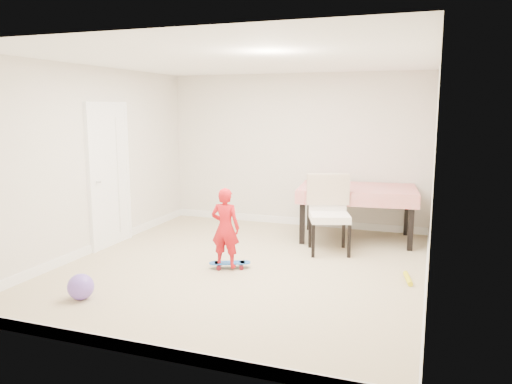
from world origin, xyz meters
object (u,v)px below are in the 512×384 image
(dining_table, at_px, (356,213))
(dining_chair, at_px, (329,215))
(balloon, at_px, (81,287))
(skateboard, at_px, (230,265))
(child, at_px, (225,230))

(dining_table, relative_size, dining_chair, 1.60)
(dining_table, xyz_separation_m, balloon, (-2.40, -3.48, -0.27))
(dining_table, height_order, dining_chair, dining_chair)
(dining_table, bearing_deg, skateboard, -129.81)
(dining_table, distance_m, child, 2.43)
(dining_chair, xyz_separation_m, balloon, (-2.15, -2.64, -0.41))
(dining_table, distance_m, skateboard, 2.40)
(balloon, bearing_deg, skateboard, 53.87)
(dining_table, relative_size, skateboard, 3.33)
(skateboard, height_order, balloon, balloon)
(child, bearing_deg, dining_table, -126.03)
(child, xyz_separation_m, balloon, (-1.06, -1.45, -0.37))
(dining_table, xyz_separation_m, skateboard, (-1.30, -1.98, -0.37))
(skateboard, bearing_deg, dining_chair, 22.99)
(dining_table, xyz_separation_m, dining_chair, (-0.26, -0.85, 0.13))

